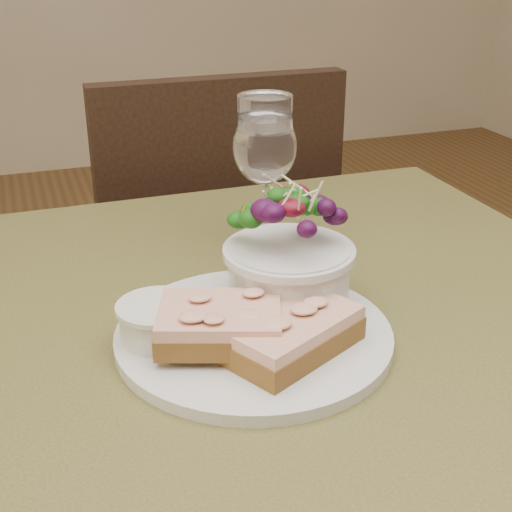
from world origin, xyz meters
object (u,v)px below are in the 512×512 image
object	(u,v)px
sandwich_back	(220,324)
ramekin	(158,319)
cafe_table	(277,401)
sandwich_front	(283,330)
wine_glass	(265,151)
chair_far	(203,351)
salad_bowl	(289,249)
dinner_plate	(254,335)

from	to	relation	value
sandwich_back	ramekin	world-z (taller)	sandwich_back
cafe_table	sandwich_front	size ratio (longest dim) A/B	5.14
ramekin	wine_glass	distance (m)	0.27
sandwich_front	cafe_table	bearing A→B (deg)	45.90
chair_far	ramekin	world-z (taller)	chair_far
cafe_table	sandwich_front	world-z (taller)	sandwich_front
sandwich_back	salad_bowl	bearing A→B (deg)	52.91
chair_far	salad_bowl	world-z (taller)	chair_far
dinner_plate	salad_bowl	distance (m)	0.09
sandwich_back	dinner_plate	bearing A→B (deg)	43.15
chair_far	wine_glass	xyz separation A→B (m)	(-0.04, -0.49, 0.58)
dinner_plate	ramekin	xyz separation A→B (m)	(-0.09, 0.02, 0.03)
wine_glass	sandwich_front	bearing A→B (deg)	-106.00
sandwich_back	wine_glass	distance (m)	0.27
sandwich_back	ramekin	bearing A→B (deg)	166.48
sandwich_back	cafe_table	bearing A→B (deg)	51.92
cafe_table	sandwich_front	distance (m)	0.15
sandwich_back	ramekin	size ratio (longest dim) A/B	1.88
sandwich_front	ramekin	size ratio (longest dim) A/B	2.20
dinner_plate	sandwich_front	world-z (taller)	sandwich_front
wine_glass	cafe_table	bearing A→B (deg)	-105.59
wine_glass	salad_bowl	bearing A→B (deg)	-101.54
salad_bowl	wine_glass	distance (m)	0.17
cafe_table	ramekin	xyz separation A→B (m)	(-0.13, -0.01, 0.13)
chair_far	ramekin	bearing A→B (deg)	72.16
salad_bowl	wine_glass	xyz separation A→B (m)	(0.03, 0.16, 0.05)
chair_far	sandwich_back	size ratio (longest dim) A/B	6.75
dinner_plate	wine_glass	bearing A→B (deg)	67.40
dinner_plate	sandwich_front	distance (m)	0.05
cafe_table	ramekin	distance (m)	0.18
ramekin	salad_bowl	bearing A→B (deg)	10.84
chair_far	ramekin	distance (m)	0.87
dinner_plate	salad_bowl	xyz separation A→B (m)	(0.05, 0.04, 0.07)
sandwich_back	wine_glass	world-z (taller)	wine_glass
cafe_table	wine_glass	distance (m)	0.29
sandwich_front	salad_bowl	world-z (taller)	salad_bowl
wine_glass	chair_far	bearing A→B (deg)	85.17
chair_far	wine_glass	distance (m)	0.76
sandwich_back	wine_glass	bearing A→B (deg)	80.41
dinner_plate	sandwich_back	distance (m)	0.05
ramekin	chair_far	bearing A→B (deg)	72.41
chair_far	ramekin	xyz separation A→B (m)	(-0.22, -0.68, 0.49)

